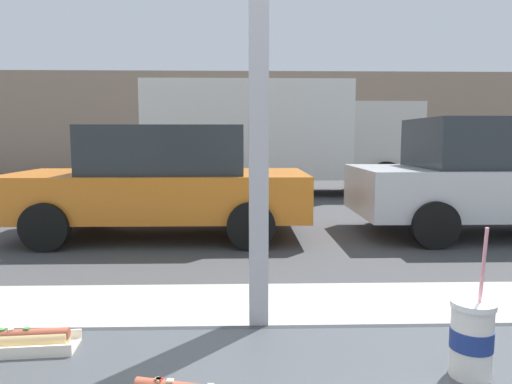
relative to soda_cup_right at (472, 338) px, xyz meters
name	(u,v)px	position (x,y,z in m)	size (l,w,h in m)	color
ground_plane	(245,212)	(-0.43, 8.24, -1.07)	(60.00, 60.00, 0.00)	#424244
sidewalk_strip	(250,366)	(-0.43, 1.84, -0.99)	(16.00, 2.80, 0.15)	#B2ADA3
window_wall	(259,19)	(-0.43, 0.32, 0.71)	(2.66, 0.20, 2.90)	#56544F
building_facade_far	(244,123)	(-0.43, 19.47, 1.04)	(28.00, 1.20, 4.22)	gray
soda_cup_right	(472,338)	(0.00, 0.00, 0.00)	(0.09, 0.09, 0.32)	silver
hotdog_tray_far	(18,341)	(-1.00, 0.14, -0.06)	(0.27, 0.11, 0.05)	beige
parked_car_orange	(163,180)	(-1.68, 6.09, -0.23)	(4.33, 2.08, 1.65)	orange
parked_car_silver	(495,176)	(3.38, 6.09, -0.18)	(4.30, 2.07, 1.76)	#BCBCC1
box_truck	(276,134)	(0.38, 11.38, 0.51)	(6.88, 2.44, 2.87)	silver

